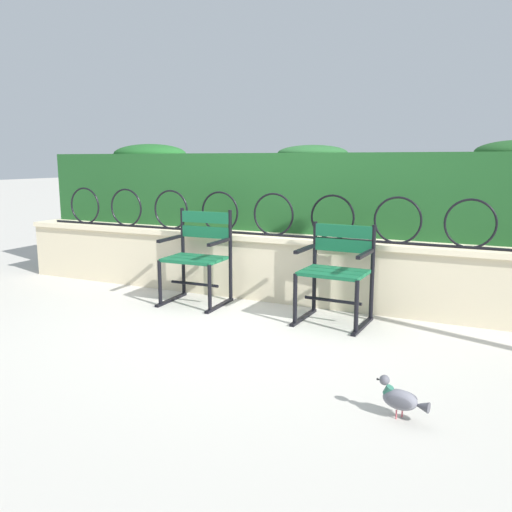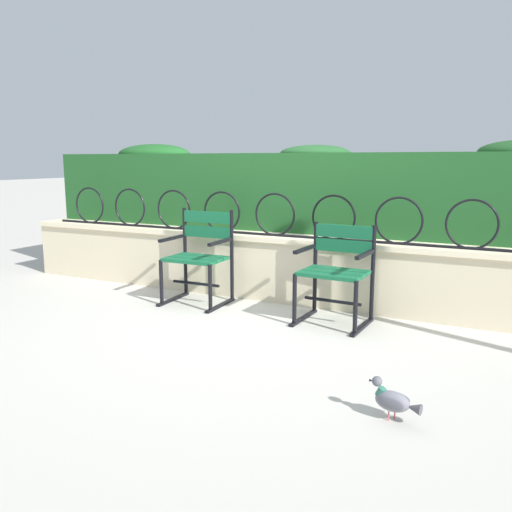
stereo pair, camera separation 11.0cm
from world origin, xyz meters
name	(u,v)px [view 2 (the right image)]	position (x,y,z in m)	size (l,w,h in m)	color
ground_plane	(252,319)	(0.00, 0.00, 0.00)	(60.00, 60.00, 0.00)	#BCB7AD
stone_wall	(286,268)	(0.00, 0.75, 0.32)	(6.29, 0.41, 0.64)	beige
iron_arch_fence	(276,217)	(-0.09, 0.68, 0.83)	(5.78, 0.02, 0.42)	black
hedge_row	(305,189)	(-0.02, 1.27, 1.07)	(6.17, 0.67, 0.91)	#1E5123
park_chair_left	(200,254)	(-0.72, 0.31, 0.47)	(0.59, 0.54, 0.90)	#145B38
park_chair_right	(337,270)	(0.67, 0.27, 0.45)	(0.59, 0.55, 0.83)	#145B38
pigeon_near_chairs	(393,400)	(1.49, -1.28, 0.11)	(0.29, 0.13, 0.22)	slate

